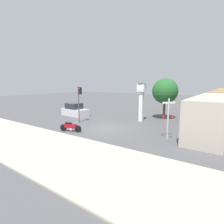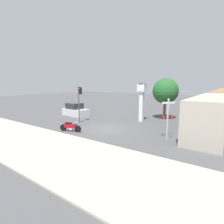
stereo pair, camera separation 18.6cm
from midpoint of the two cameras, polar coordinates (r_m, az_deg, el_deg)
name	(u,v)px [view 2 (the right image)]	position (r m, az deg, el deg)	size (l,w,h in m)	color
ground_plane	(105,129)	(17.90, -1.99, -5.53)	(120.00, 120.00, 0.00)	#4C4C4F
sidewalk_strip	(48,148)	(13.43, -19.84, -10.99)	(36.00, 6.00, 0.10)	#B2A893
motorcycle	(70,127)	(17.28, -13.15, -4.70)	(2.15, 0.85, 0.98)	black
clock_tower	(142,96)	(21.35, 9.94, 5.21)	(1.06, 1.06, 4.72)	white
freight_train	(221,102)	(32.35, 32.20, 2.75)	(2.80, 38.96, 3.40)	#ADA393
traffic_light	(80,98)	(20.60, -10.30, 4.53)	(0.50, 0.35, 4.25)	#47474C
railroad_crossing_signal	(168,117)	(14.94, 18.06, -1.63)	(0.90, 0.82, 3.40)	#B7B7BC
street_tree	(165,91)	(23.31, 17.25, 6.51)	(3.22, 3.22, 5.24)	brown
parked_car	(75,110)	(25.69, -11.72, 0.52)	(4.35, 2.19, 1.80)	silver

